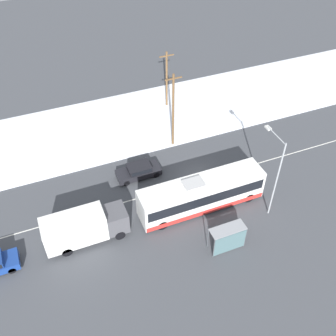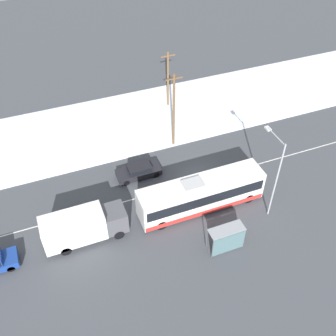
{
  "view_description": "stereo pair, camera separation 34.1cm",
  "coord_description": "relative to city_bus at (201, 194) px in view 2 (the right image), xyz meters",
  "views": [
    {
      "loc": [
        -13.73,
        -25.15,
        27.79
      ],
      "look_at": [
        -2.89,
        1.5,
        1.4
      ],
      "focal_mm": 42.0,
      "sensor_mm": 36.0,
      "label": 1
    },
    {
      "loc": [
        -13.41,
        -25.28,
        27.79
      ],
      "look_at": [
        -2.89,
        1.5,
        1.4
      ],
      "focal_mm": 42.0,
      "sensor_mm": 36.0,
      "label": 2
    }
  ],
  "objects": [
    {
      "name": "streetlamp",
      "position": [
        5.5,
        -2.57,
        3.52
      ],
      "size": [
        0.36,
        2.9,
        8.29
      ],
      "color": "#9EA3A8",
      "rests_on": "ground_plane"
    },
    {
      "name": "utility_pole_snowlot",
      "position": [
        3.46,
        17.1,
        2.13
      ],
      "size": [
        1.8,
        0.24,
        7.25
      ],
      "color": "brown",
      "rests_on": "ground_plane"
    },
    {
      "name": "box_truck",
      "position": [
        -10.92,
        0.25,
        0.05
      ],
      "size": [
        7.14,
        2.3,
        3.13
      ],
      "color": "silver",
      "rests_on": "ground_plane"
    },
    {
      "name": "utility_pole_roadside",
      "position": [
        1.14,
        9.54,
        2.9
      ],
      "size": [
        1.8,
        0.24,
        8.79
      ],
      "color": "brown",
      "rests_on": "ground_plane"
    },
    {
      "name": "pedestrian_at_stop",
      "position": [
        0.02,
        -4.19,
        -0.58
      ],
      "size": [
        0.65,
        0.29,
        1.79
      ],
      "color": "#23232D",
      "rests_on": "ground_plane"
    },
    {
      "name": "sedan_car",
      "position": [
        -4.03,
        6.11,
        -0.9
      ],
      "size": [
        4.46,
        1.8,
        1.42
      ],
      "rotation": [
        0.0,
        0.0,
        3.14
      ],
      "color": "black",
      "rests_on": "ground_plane"
    },
    {
      "name": "city_bus",
      "position": [
        0.0,
        0.0,
        0.0
      ],
      "size": [
        11.85,
        2.57,
        3.44
      ],
      "color": "white",
      "rests_on": "ground_plane"
    },
    {
      "name": "bus_shelter",
      "position": [
        -0.04,
        -5.27,
        -0.0
      ],
      "size": [
        3.02,
        1.2,
        2.4
      ],
      "color": "gray",
      "rests_on": "ground_plane"
    },
    {
      "name": "snow_lot",
      "position": [
        1.49,
        15.38,
        -1.62
      ],
      "size": [
        80.0,
        12.34,
        0.12
      ],
      "color": "silver",
      "rests_on": "ground_plane"
    },
    {
      "name": "ground_plane",
      "position": [
        1.49,
        3.2,
        -1.68
      ],
      "size": [
        120.0,
        120.0,
        0.0
      ],
      "primitive_type": "plane",
      "color": "#424449"
    },
    {
      "name": "lane_marking_center",
      "position": [
        1.49,
        3.2,
        -1.68
      ],
      "size": [
        60.0,
        0.12,
        0.0
      ],
      "color": "silver",
      "rests_on": "ground_plane"
    }
  ]
}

